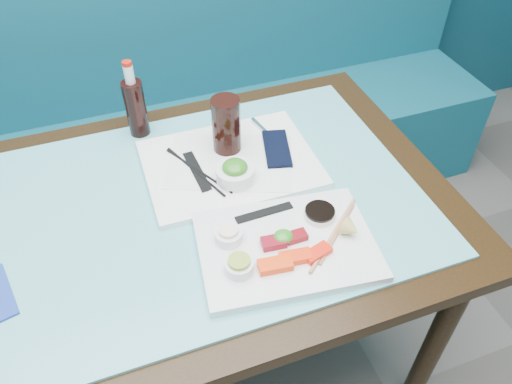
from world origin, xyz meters
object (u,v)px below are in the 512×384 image
object	(u,v)px
cola_bottle_body	(136,108)
seaweed_bowl	(235,174)
dining_table	(181,233)
sashimi_plate	(286,246)
booth_bench	(140,136)
serving_tray	(230,164)
cola_glass	(226,125)

from	to	relation	value
cola_bottle_body	seaweed_bowl	bearing A→B (deg)	-58.28
dining_table	sashimi_plate	size ratio (longest dim) A/B	3.52
booth_bench	dining_table	world-z (taller)	booth_bench
seaweed_bowl	booth_bench	bearing A→B (deg)	101.46
booth_bench	cola_bottle_body	world-z (taller)	booth_bench
seaweed_bowl	cola_bottle_body	size ratio (longest dim) A/B	0.60
cola_bottle_body	serving_tray	bearing A→B (deg)	-49.32
cola_glass	cola_bottle_body	world-z (taller)	cola_glass
seaweed_bowl	cola_glass	distance (m)	0.14
sashimi_plate	serving_tray	bearing A→B (deg)	102.95
sashimi_plate	cola_bottle_body	distance (m)	0.60
seaweed_bowl	cola_glass	world-z (taller)	cola_glass
serving_tray	seaweed_bowl	size ratio (longest dim) A/B	4.54
booth_bench	serving_tray	distance (m)	0.85
booth_bench	sashimi_plate	xyz separation A→B (m)	(0.21, -1.05, 0.39)
sashimi_plate	seaweed_bowl	xyz separation A→B (m)	(-0.04, 0.24, 0.03)
booth_bench	cola_bottle_body	distance (m)	0.68
booth_bench	sashimi_plate	distance (m)	1.14
serving_tray	cola_glass	xyz separation A→B (m)	(0.01, 0.05, 0.09)
cola_bottle_body	cola_glass	bearing A→B (deg)	-40.26
seaweed_bowl	cola_bottle_body	distance (m)	0.37
sashimi_plate	cola_bottle_body	size ratio (longest dim) A/B	2.38
sashimi_plate	cola_glass	world-z (taller)	cola_glass
booth_bench	sashimi_plate	world-z (taller)	booth_bench
seaweed_bowl	cola_bottle_body	xyz separation A→B (m)	(-0.19, 0.31, 0.05)
dining_table	cola_bottle_body	distance (m)	0.38
seaweed_bowl	dining_table	bearing A→B (deg)	-168.79
booth_bench	cola_glass	xyz separation A→B (m)	(0.18, -0.68, 0.48)
serving_tray	cola_bottle_body	size ratio (longest dim) A/B	2.71
serving_tray	cola_glass	distance (m)	0.10
booth_bench	dining_table	distance (m)	0.89
seaweed_bowl	cola_glass	bearing A→B (deg)	81.25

